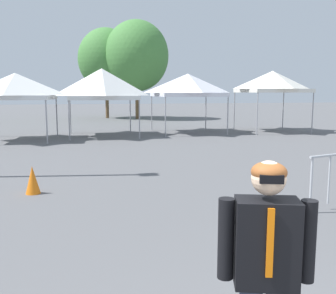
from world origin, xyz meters
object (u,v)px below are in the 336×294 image
object	(u,v)px
canopy_tent_behind_right	(188,85)
canopy_tent_far_right	(272,82)
traffic_cone_lot_center	(33,180)
tree_behind_tents_center	(137,56)
canopy_tent_behind_center	(102,84)
person_foreground	(265,269)
canopy_tent_right_of_center	(16,86)
tree_behind_tents_left	(106,59)

from	to	relation	value
canopy_tent_behind_right	canopy_tent_far_right	world-z (taller)	canopy_tent_far_right
traffic_cone_lot_center	tree_behind_tents_center	bearing A→B (deg)	76.82
canopy_tent_behind_right	tree_behind_tents_center	size ratio (longest dim) A/B	0.46
canopy_tent_behind_center	traffic_cone_lot_center	world-z (taller)	canopy_tent_behind_center
person_foreground	traffic_cone_lot_center	size ratio (longest dim) A/B	2.88
canopy_tent_far_right	canopy_tent_right_of_center	bearing A→B (deg)	-174.75
canopy_tent_right_of_center	person_foreground	xyz separation A→B (m)	(4.24, -16.45, -1.44)
tree_behind_tents_center	traffic_cone_lot_center	bearing A→B (deg)	-103.18
canopy_tent_behind_right	canopy_tent_right_of_center	bearing A→B (deg)	-169.37
canopy_tent_behind_right	person_foreground	xyz separation A→B (m)	(-4.30, -18.05, -1.55)
tree_behind_tents_left	traffic_cone_lot_center	size ratio (longest dim) A/B	12.13
canopy_tent_behind_center	tree_behind_tents_left	bearing A→B (deg)	85.86
canopy_tent_behind_center	canopy_tent_far_right	xyz separation A→B (m)	(9.39, 0.25, 0.17)
tree_behind_tents_left	canopy_tent_far_right	bearing A→B (deg)	-57.41
canopy_tent_right_of_center	tree_behind_tents_center	distance (m)	14.91
traffic_cone_lot_center	person_foreground	bearing A→B (deg)	-69.85
canopy_tent_behind_right	tree_behind_tents_center	distance (m)	11.51
tree_behind_tents_left	traffic_cone_lot_center	world-z (taller)	tree_behind_tents_left
person_foreground	traffic_cone_lot_center	bearing A→B (deg)	110.15
canopy_tent_behind_center	canopy_tent_behind_right	distance (m)	4.66
canopy_tent_right_of_center	canopy_tent_behind_right	xyz separation A→B (m)	(8.54, 1.60, 0.11)
canopy_tent_behind_center	tree_behind_tents_center	distance (m)	12.50
canopy_tent_right_of_center	tree_behind_tents_center	xyz separation A→B (m)	(7.24, 12.77, 2.61)
canopy_tent_behind_center	canopy_tent_far_right	size ratio (longest dim) A/B	1.03
traffic_cone_lot_center	tree_behind_tents_left	bearing A→B (deg)	83.01
person_foreground	tree_behind_tents_center	size ratio (longest dim) A/B	0.22
canopy_tent_behind_center	person_foreground	size ratio (longest dim) A/B	1.95
canopy_tent_behind_center	traffic_cone_lot_center	xyz separation A→B (m)	(-2.03, -11.03, -2.30)
canopy_tent_behind_right	canopy_tent_far_right	xyz separation A→B (m)	(4.78, -0.38, 0.19)
canopy_tent_right_of_center	traffic_cone_lot_center	xyz separation A→B (m)	(1.90, -10.06, -2.16)
canopy_tent_behind_right	canopy_tent_far_right	bearing A→B (deg)	-4.55
canopy_tent_behind_center	canopy_tent_far_right	distance (m)	9.40
canopy_tent_far_right	tree_behind_tents_center	world-z (taller)	tree_behind_tents_center
tree_behind_tents_left	traffic_cone_lot_center	bearing A→B (deg)	-96.99
canopy_tent_right_of_center	canopy_tent_behind_right	world-z (taller)	canopy_tent_behind_right
canopy_tent_right_of_center	traffic_cone_lot_center	bearing A→B (deg)	-79.31
canopy_tent_right_of_center	canopy_tent_far_right	world-z (taller)	canopy_tent_far_right
canopy_tent_behind_right	tree_behind_tents_center	world-z (taller)	tree_behind_tents_center
person_foreground	traffic_cone_lot_center	xyz separation A→B (m)	(-2.34, 6.39, -0.72)
canopy_tent_behind_center	canopy_tent_far_right	world-z (taller)	canopy_tent_behind_center
canopy_tent_behind_right	tree_behind_tents_center	xyz separation A→B (m)	(-1.30, 11.16, 2.50)
traffic_cone_lot_center	canopy_tent_behind_right	bearing A→B (deg)	60.33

